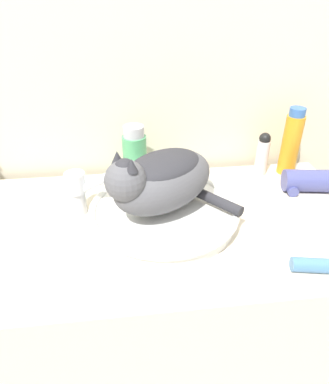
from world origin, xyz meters
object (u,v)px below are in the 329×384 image
Objects in this scene: cat at (161,178)px; shampoo_bottle_tall at (291,143)px; mouthwash_bottle at (135,156)px; cream_tube at (325,266)px; hair_dryer at (307,181)px; deodorant_stick at (262,154)px; faucet at (81,189)px.

shampoo_bottle_tall is (0.45, 0.23, -0.03)m from cat.
cream_tube is at bearing -49.08° from mouthwash_bottle.
shampoo_bottle_tall is 1.31× the size of hair_dryer.
mouthwash_bottle is at bearing -180.00° from deodorant_stick.
cat reaches higher than hair_dryer.
cream_tube is (-0.02, -0.46, -0.06)m from deodorant_stick.
faucet is at bearing -167.73° from hair_dryer.
cat reaches higher than mouthwash_bottle.
mouthwash_bottle reaches higher than hair_dryer.
deodorant_stick is 0.65× the size of shampoo_bottle_tall.
hair_dryer is at bearing -13.27° from mouthwash_bottle.
cat is at bearing -158.11° from hair_dryer.
faucet is 0.78× the size of mouthwash_bottle.
hair_dryer is at bearing 18.57° from faucet.
faucet is 0.86× the size of hair_dryer.
cat is at bearing -76.29° from mouthwash_bottle.
deodorant_stick is at bearing 31.03° from faucet.
cat is 2.49× the size of cream_tube.
mouthwash_bottle is at bearing 61.41° from faucet.
deodorant_stick is at bearing 87.70° from cream_tube.
shampoo_bottle_tall is 0.14m from hair_dryer.
deodorant_stick is at bearing 180.00° from shampoo_bottle_tall.
cat reaches higher than faucet.
deodorant_stick is at bearing 0.00° from mouthwash_bottle.
deodorant_stick reaches higher than cream_tube.
hair_dryer is (0.46, 0.11, -0.10)m from cat.
hair_dryer is at bearing -84.57° from shampoo_bottle_tall.
faucet is at bearing -52.46° from cat.
cream_tube is (-0.11, -0.46, -0.09)m from shampoo_bottle_tall.
cat reaches higher than deodorant_stick.
mouthwash_bottle is 1.28× the size of cream_tube.
shampoo_bottle_tall is at bearing 0.00° from mouthwash_bottle.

